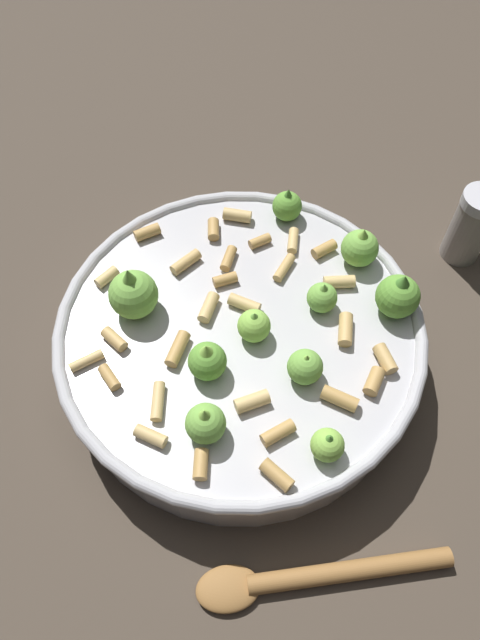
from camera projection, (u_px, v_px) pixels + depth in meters
The scene contains 4 objects.
ground_plane at pixel (240, 358), 0.58m from camera, with size 2.40×2.40×0.00m, color #42382D.
cooking_pan at pixel (241, 338), 0.55m from camera, with size 0.34×0.34×0.12m.
pepper_shaker at pixel (471, 226), 0.62m from camera, with size 0.04×0.04×0.09m.
wooden_spoon at pixel (308, 577), 0.46m from camera, with size 0.06×0.21×0.02m.
Camera 1 is at (-0.27, 0.08, 0.51)m, focal length 32.27 mm.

